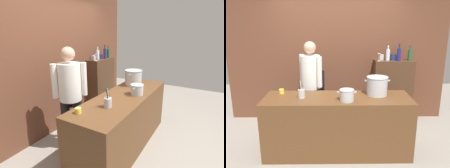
# 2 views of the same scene
# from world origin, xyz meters

# --- Properties ---
(ground_plane) EXTENTS (8.00, 8.00, 0.00)m
(ground_plane) POSITION_xyz_m (0.00, 0.00, 0.00)
(ground_plane) COLOR gray
(brick_back_panel) EXTENTS (4.40, 0.10, 3.00)m
(brick_back_panel) POSITION_xyz_m (0.00, 1.40, 1.50)
(brick_back_panel) COLOR brown
(brick_back_panel) RESTS_ON ground_plane
(prep_counter) EXTENTS (2.19, 0.70, 0.90)m
(prep_counter) POSITION_xyz_m (0.00, 0.00, 0.45)
(prep_counter) COLOR brown
(prep_counter) RESTS_ON ground_plane
(bar_cabinet) EXTENTS (0.76, 0.32, 1.25)m
(bar_cabinet) POSITION_xyz_m (1.12, 1.19, 0.63)
(bar_cabinet) COLOR #472D1C
(bar_cabinet) RESTS_ON ground_plane
(chef) EXTENTS (0.45, 0.43, 1.66)m
(chef) POSITION_xyz_m (-0.46, 0.71, 0.96)
(chef) COLOR black
(chef) RESTS_ON ground_plane
(stockpot_large) EXTENTS (0.38, 0.32, 0.28)m
(stockpot_large) POSITION_xyz_m (0.60, 0.11, 1.04)
(stockpot_large) COLOR #B7BABF
(stockpot_large) RESTS_ON prep_counter
(stockpot_small) EXTENTS (0.27, 0.21, 0.17)m
(stockpot_small) POSITION_xyz_m (0.13, -0.16, 0.98)
(stockpot_small) COLOR #B7BABF
(stockpot_small) RESTS_ON prep_counter
(utensil_crock) EXTENTS (0.10, 0.10, 0.27)m
(utensil_crock) POSITION_xyz_m (-0.53, -0.02, 0.97)
(utensil_crock) COLOR #B7BABF
(utensil_crock) RESTS_ON prep_counter
(butter_jar) EXTENTS (0.08, 0.08, 0.07)m
(butter_jar) POSITION_xyz_m (-0.87, 0.20, 0.94)
(butter_jar) COLOR yellow
(butter_jar) RESTS_ON prep_counter
(wine_bottle_cobalt) EXTENTS (0.07, 0.07, 0.32)m
(wine_bottle_cobalt) POSITION_xyz_m (1.18, 1.11, 1.38)
(wine_bottle_cobalt) COLOR navy
(wine_bottle_cobalt) RESTS_ON bar_cabinet
(wine_bottle_green) EXTENTS (0.07, 0.07, 0.28)m
(wine_bottle_green) POSITION_xyz_m (1.40, 1.15, 1.36)
(wine_bottle_green) COLOR #1E592D
(wine_bottle_green) RESTS_ON bar_cabinet
(wine_bottle_clear) EXTENTS (0.08, 0.08, 0.31)m
(wine_bottle_clear) POSITION_xyz_m (0.99, 1.19, 1.37)
(wine_bottle_clear) COLOR silver
(wine_bottle_clear) RESTS_ON bar_cabinet
(wine_glass_short) EXTENTS (0.08, 0.08, 0.15)m
(wine_glass_short) POSITION_xyz_m (0.80, 1.10, 1.36)
(wine_glass_short) COLOR silver
(wine_glass_short) RESTS_ON bar_cabinet
(spice_tin_navy) EXTENTS (0.09, 0.09, 0.12)m
(spice_tin_navy) POSITION_xyz_m (1.10, 1.20, 1.31)
(spice_tin_navy) COLOR navy
(spice_tin_navy) RESTS_ON bar_cabinet
(spice_tin_red) EXTENTS (0.08, 0.08, 0.10)m
(spice_tin_red) POSITION_xyz_m (1.22, 1.24, 1.30)
(spice_tin_red) COLOR red
(spice_tin_red) RESTS_ON bar_cabinet
(spice_tin_silver) EXTENTS (0.07, 0.07, 0.11)m
(spice_tin_silver) POSITION_xyz_m (0.87, 1.22, 1.31)
(spice_tin_silver) COLOR #B2B2B7
(spice_tin_silver) RESTS_ON bar_cabinet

